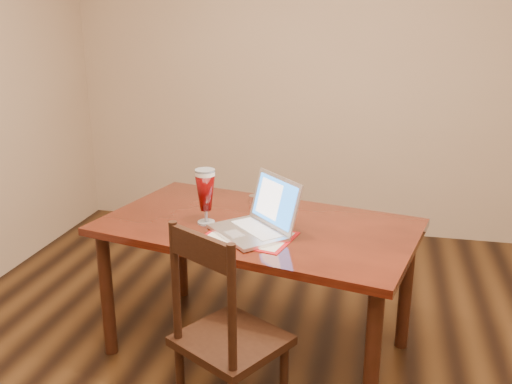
# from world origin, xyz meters

# --- Properties ---
(room_shell) EXTENTS (4.51, 5.01, 2.71)m
(room_shell) POSITION_xyz_m (0.00, 0.00, 1.76)
(room_shell) COLOR tan
(room_shell) RESTS_ON ground
(dining_table) EXTENTS (1.69, 1.18, 1.00)m
(dining_table) POSITION_xyz_m (-0.36, 0.64, 0.65)
(dining_table) COLOR #52170B
(dining_table) RESTS_ON ground
(dining_chair) EXTENTS (0.54, 0.53, 0.95)m
(dining_chair) POSITION_xyz_m (-0.35, 0.04, 0.45)
(dining_chair) COLOR black
(dining_chair) RESTS_ON ground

